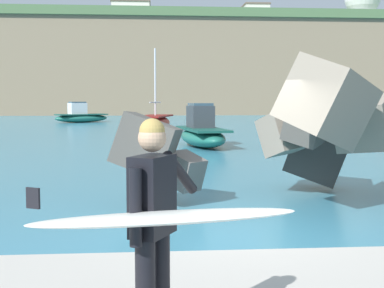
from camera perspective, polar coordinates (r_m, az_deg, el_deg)
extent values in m
plane|color=teal|center=(8.59, 4.88, -9.61)|extent=(400.00, 400.00, 0.00)
cube|color=gray|center=(11.45, 18.45, 2.19)|extent=(1.63, 1.55, 1.31)
cube|color=#3D3A38|center=(12.76, 13.52, -0.89)|extent=(1.81, 1.62, 1.58)
cube|color=#4C4944|center=(10.19, -5.07, -0.08)|extent=(1.50, 1.11, 1.34)
cube|color=#605B56|center=(10.55, -0.81, -2.98)|extent=(0.95, 0.96, 0.83)
cube|color=gray|center=(9.76, 14.61, 4.35)|extent=(2.12, 1.81, 1.85)
cube|color=gray|center=(11.66, 10.02, 1.17)|extent=(1.23, 1.20, 1.13)
cube|color=#4C4944|center=(11.07, 12.46, 2.16)|extent=(1.12, 1.19, 1.02)
cylinder|color=black|center=(4.19, -3.49, -15.53)|extent=(0.15, 0.15, 0.90)
cube|color=black|center=(3.88, -4.37, -5.67)|extent=(0.37, 0.44, 0.60)
sphere|color=tan|center=(3.83, -4.41, 0.67)|extent=(0.21, 0.21, 0.21)
sphere|color=tan|center=(3.82, -4.41, 1.42)|extent=(0.19, 0.19, 0.19)
cylinder|color=black|center=(4.18, -1.30, -3.24)|extent=(0.33, 0.51, 0.41)
cylinder|color=black|center=(3.68, -6.22, -6.92)|extent=(0.09, 0.09, 0.56)
ellipsoid|color=white|center=(3.58, -5.38, -8.21)|extent=(2.01, 1.31, 0.37)
cube|color=black|center=(4.11, -17.08, -5.71)|extent=(0.12, 0.07, 0.16)
ellipsoid|color=#1E6656|center=(55.22, 17.29, 2.89)|extent=(5.45, 6.11, 0.80)
cube|color=#164C41|center=(55.21, 17.30, 3.27)|extent=(5.02, 5.62, 0.10)
cube|color=#33383D|center=(55.42, 16.91, 3.93)|extent=(2.15, 2.23, 1.17)
cube|color=#334C5B|center=(55.42, 16.92, 4.60)|extent=(1.93, 2.01, 0.12)
ellipsoid|color=maroon|center=(35.32, -4.19, 2.28)|extent=(3.06, 5.73, 1.05)
cube|color=maroon|center=(35.30, -4.20, 3.07)|extent=(2.82, 5.27, 0.10)
cylinder|color=silver|center=(35.70, -4.07, 6.82)|extent=(0.12, 0.12, 4.56)
cylinder|color=silver|center=(35.68, -4.06, 4.60)|extent=(0.83, 3.20, 0.08)
ellipsoid|color=#1E6656|center=(49.47, -12.05, 2.78)|extent=(5.32, 4.06, 0.78)
cube|color=#164C41|center=(49.46, -12.06, 3.19)|extent=(4.90, 3.73, 0.10)
cube|color=silver|center=(49.31, -12.49, 3.83)|extent=(1.86, 1.69, 1.03)
cube|color=#334C5B|center=(49.31, -12.50, 4.50)|extent=(1.68, 1.52, 0.12)
ellipsoid|color=#1E6656|center=(23.63, 1.14, 0.73)|extent=(2.40, 5.16, 0.84)
cube|color=#164C41|center=(23.61, 1.14, 1.66)|extent=(2.21, 4.75, 0.10)
cube|color=#33383D|center=(23.94, 0.92, 3.02)|extent=(1.22, 1.62, 1.02)
cube|color=#334C5B|center=(23.93, 0.92, 4.38)|extent=(1.10, 1.46, 0.12)
sphere|color=silver|center=(39.21, 8.76, 2.05)|extent=(0.44, 0.44, 0.44)
sphere|color=#E54C1E|center=(31.44, 20.02, 1.11)|extent=(0.44, 0.44, 0.44)
cube|color=#847056|center=(93.45, 5.53, 7.63)|extent=(87.28, 44.40, 13.17)
cube|color=#4C6B42|center=(94.06, 5.57, 12.00)|extent=(89.03, 45.28, 1.20)
cylinder|color=silver|center=(100.35, 18.18, 12.48)|extent=(5.66, 5.66, 2.78)
cube|color=silver|center=(104.85, 6.99, 13.22)|extent=(4.67, 5.12, 5.91)
cube|color=#66564C|center=(105.35, 7.00, 14.89)|extent=(4.90, 5.38, 0.30)
cube|color=silver|center=(98.70, -6.70, 13.51)|extent=(6.75, 7.35, 5.11)
cube|color=#66564C|center=(99.14, -6.71, 15.06)|extent=(7.08, 7.72, 0.30)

